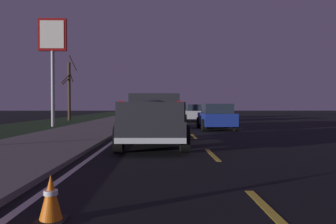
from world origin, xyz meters
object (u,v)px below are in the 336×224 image
object	(u,v)px
pickup_truck	(154,118)
traffic_cone_near	(51,199)
sedan_black	(161,116)
sedan_silver	(195,113)
gas_price_sign	(53,45)
sedan_blue	(216,116)
bare_tree_far	(69,89)
sedan_green	(191,111)

from	to	relation	value
pickup_truck	traffic_cone_near	distance (m)	8.10
sedan_black	traffic_cone_near	world-z (taller)	sedan_black
sedan_silver	gas_price_sign	xyz separation A→B (m)	(-7.63, 10.47, 4.76)
sedan_blue	bare_tree_far	world-z (taller)	bare_tree_far
sedan_green	traffic_cone_near	distance (m)	34.98
sedan_black	sedan_green	distance (m)	17.60
gas_price_sign	traffic_cone_near	distance (m)	20.79
sedan_green	gas_price_sign	xyz separation A→B (m)	(-15.50, 10.74, 4.76)
sedan_black	bare_tree_far	distance (m)	14.61
sedan_blue	traffic_cone_near	size ratio (longest dim) A/B	7.61
pickup_truck	sedan_black	size ratio (longest dim) A/B	1.23
traffic_cone_near	sedan_blue	bearing A→B (deg)	-15.79
bare_tree_far	pickup_truck	bearing A→B (deg)	-157.30
sedan_blue	traffic_cone_near	distance (m)	16.81
sedan_blue	sedan_black	world-z (taller)	same
pickup_truck	bare_tree_far	world-z (taller)	bare_tree_far
traffic_cone_near	pickup_truck	bearing A→B (deg)	-7.53
sedan_silver	sedan_green	bearing A→B (deg)	-1.95
sedan_black	sedan_silver	size ratio (longest dim) A/B	1.00
pickup_truck	gas_price_sign	xyz separation A→B (m)	(11.17, 7.17, 4.56)
pickup_truck	sedan_silver	bearing A→B (deg)	-9.95
sedan_black	sedan_green	bearing A→B (deg)	-10.93
sedan_blue	sedan_green	size ratio (longest dim) A/B	0.99
bare_tree_far	sedan_green	bearing A→B (deg)	-64.21
sedan_black	sedan_silver	world-z (taller)	same
gas_price_sign	traffic_cone_near	xyz separation A→B (m)	(-19.16, -6.12, -5.26)
sedan_green	traffic_cone_near	xyz separation A→B (m)	(-34.67, 4.62, -0.50)
sedan_blue	sedan_green	bearing A→B (deg)	-0.15
sedan_black	sedan_blue	bearing A→B (deg)	-110.29
sedan_blue	gas_price_sign	size ratio (longest dim) A/B	0.60
sedan_blue	traffic_cone_near	world-z (taller)	sedan_blue
sedan_silver	pickup_truck	bearing A→B (deg)	170.05
traffic_cone_near	sedan_silver	bearing A→B (deg)	-9.23
sedan_blue	sedan_silver	world-z (taller)	same
pickup_truck	sedan_silver	world-z (taller)	pickup_truck
sedan_green	sedan_silver	xyz separation A→B (m)	(-7.87, 0.27, 0.00)
sedan_blue	bare_tree_far	xyz separation A→B (m)	(12.58, 12.20, 2.21)
sedan_black	traffic_cone_near	xyz separation A→B (m)	(-17.39, 1.29, -0.50)
sedan_green	bare_tree_far	distance (m)	13.78
pickup_truck	sedan_blue	world-z (taller)	pickup_truck
gas_price_sign	traffic_cone_near	bearing A→B (deg)	-162.30
sedan_black	gas_price_sign	world-z (taller)	gas_price_sign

